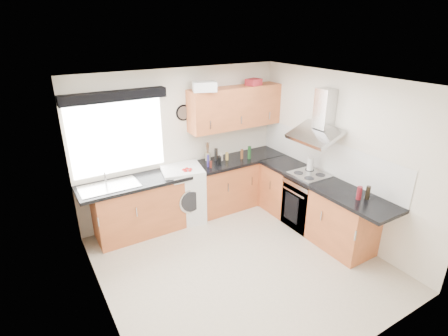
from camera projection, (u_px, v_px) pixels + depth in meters
ground_plane at (240, 263)px, 4.93m from camera, size 3.60×3.60×0.00m
ceiling at (244, 83)px, 3.97m from camera, size 3.60×3.60×0.02m
wall_back at (182, 144)px, 5.87m from camera, size 3.60×0.02×2.50m
wall_front at (358, 258)px, 3.03m from camera, size 3.60×0.02×2.50m
wall_left at (97, 221)px, 3.59m from camera, size 0.02×3.60×2.50m
wall_right at (340, 157)px, 5.31m from camera, size 0.02×3.60×2.50m
window at (118, 137)px, 5.24m from camera, size 1.40×0.02×1.10m
window_blind at (114, 96)px, 4.93m from camera, size 1.50×0.18×0.14m
splashback at (324, 155)px, 5.57m from camera, size 0.01×3.00×0.54m
base_cab_back at (186, 196)px, 5.91m from camera, size 3.00×0.58×0.86m
base_cab_corner at (262, 176)px, 6.67m from camera, size 0.60×0.60×0.86m
base_cab_right at (314, 205)px, 5.61m from camera, size 0.58×2.10×0.86m
worktop_back at (191, 170)px, 5.77m from camera, size 3.60×0.62×0.05m
worktop_right at (323, 183)px, 5.31m from camera, size 0.62×2.42×0.05m
sink at (109, 184)px, 5.11m from camera, size 0.84×0.46×0.10m
oven at (306, 202)px, 5.72m from camera, size 0.56×0.58×0.85m
hob_plate at (309, 174)px, 5.53m from camera, size 0.52×0.52×0.01m
extractor_hood at (319, 121)px, 5.25m from camera, size 0.52×0.78×0.66m
upper_cabinets at (235, 107)px, 5.98m from camera, size 1.70×0.35×0.70m
washing_machine at (183, 194)px, 5.87m from camera, size 0.77×0.75×0.95m
wall_clock at (184, 113)px, 5.67m from camera, size 0.27×0.04×0.27m
casserole at (204, 86)px, 5.42m from camera, size 0.43×0.37×0.15m
storage_box at (254, 82)px, 5.95m from camera, size 0.28×0.25×0.11m
utensil_pot at (208, 157)px, 6.10m from camera, size 0.11×0.11×0.13m
kitchen_roll at (310, 164)px, 5.64m from camera, size 0.12×0.12×0.22m
tomato_cluster at (187, 171)px, 5.60m from camera, size 0.18×0.18×0.07m
jar_0 at (221, 157)px, 6.09m from camera, size 0.05×0.05×0.15m
jar_1 at (227, 156)px, 6.10m from camera, size 0.05×0.05×0.14m
jar_2 at (216, 154)px, 6.14m from camera, size 0.06×0.06×0.20m
jar_3 at (242, 154)px, 6.16m from camera, size 0.05×0.05×0.17m
jar_4 at (220, 161)px, 5.91m from camera, size 0.07×0.07×0.14m
jar_5 at (249, 153)px, 6.15m from camera, size 0.06×0.06×0.23m
jar_6 at (208, 161)px, 5.80m from camera, size 0.04×0.04×0.21m
jar_7 at (216, 155)px, 6.06m from camera, size 0.04×0.04×0.20m
jar_8 at (211, 164)px, 5.77m from camera, size 0.04×0.04×0.12m
bottle_0 at (359, 193)px, 4.73m from camera, size 0.07×0.07×0.19m
bottle_1 at (368, 193)px, 4.74m from camera, size 0.06×0.06×0.19m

